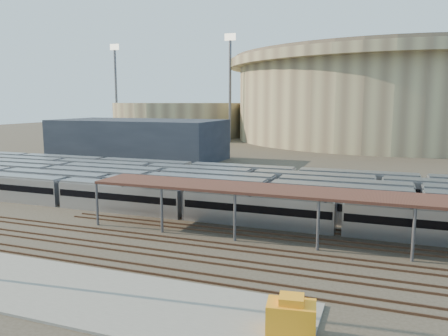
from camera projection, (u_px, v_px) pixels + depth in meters
ground at (152, 235)px, 47.72m from camera, size 420.00×420.00×0.00m
apron at (6, 279)px, 35.52m from camera, size 50.00×9.00×0.20m
subway_trains at (233, 189)px, 63.57m from camera, size 129.51×23.90×3.60m
inspection_shed at (367, 198)px, 43.13m from camera, size 60.30×6.00×5.30m
empty_tracks at (127, 248)px, 43.07m from camera, size 170.00×9.62×0.18m
stadium at (392, 96)px, 166.46m from camera, size 124.00×124.00×32.50m
secondary_arena at (180, 119)px, 187.80m from camera, size 56.00×56.00×14.00m
service_building at (138, 140)px, 109.98m from camera, size 42.00×20.00×10.00m
floodlight_0 at (230, 84)px, 156.91m from camera, size 4.00×1.00×38.40m
floodlight_1 at (116, 87)px, 185.07m from camera, size 4.00×1.00×38.40m
floodlight_3 at (309, 88)px, 196.40m from camera, size 4.00×1.00×38.40m
yellow_equipment at (291, 317)px, 27.13m from camera, size 3.27×2.31×1.89m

